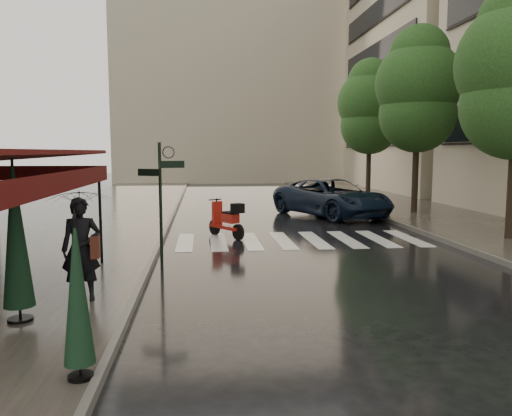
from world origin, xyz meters
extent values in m
plane|color=black|center=(0.00, 0.00, 0.00)|extent=(120.00, 120.00, 0.00)
cube|color=#38332D|center=(-4.50, 12.00, 0.06)|extent=(6.00, 60.00, 0.12)
cube|color=#38332D|center=(10.25, 12.00, 0.06)|extent=(5.50, 60.00, 0.12)
cube|color=#595651|center=(-1.45, 12.00, 0.07)|extent=(0.12, 60.00, 0.16)
cube|color=#595651|center=(7.45, 12.00, 0.07)|extent=(0.12, 60.00, 0.16)
cube|color=silver|center=(-0.70, 6.00, 0.01)|extent=(0.50, 3.20, 0.01)
cube|color=silver|center=(0.35, 6.00, 0.01)|extent=(0.50, 3.20, 0.01)
cube|color=silver|center=(1.40, 6.00, 0.01)|extent=(0.50, 3.20, 0.01)
cube|color=silver|center=(2.45, 6.00, 0.01)|extent=(0.50, 3.20, 0.01)
cube|color=silver|center=(3.50, 6.00, 0.01)|extent=(0.50, 3.20, 0.01)
cube|color=silver|center=(4.55, 6.00, 0.01)|extent=(0.50, 3.20, 0.01)
cube|color=silver|center=(5.60, 6.00, 0.01)|extent=(0.50, 3.20, 0.01)
cube|color=silver|center=(6.65, 6.00, 0.01)|extent=(0.50, 3.20, 0.01)
cube|color=#450B09|center=(-2.52, -0.50, 2.35)|extent=(0.04, 7.00, 0.35)
cylinder|color=black|center=(-2.65, 2.75, 1.29)|extent=(0.07, 0.07, 2.35)
cylinder|color=black|center=(-1.20, 3.00, 1.55)|extent=(0.08, 0.08, 3.10)
cube|color=black|center=(-0.90, 3.00, 2.55)|extent=(0.62, 0.26, 0.18)
cube|color=black|center=(-1.48, 3.00, 2.35)|extent=(0.56, 0.29, 0.18)
cube|color=tan|center=(16.50, 26.00, 9.25)|extent=(8.00, 16.00, 18.50)
cube|color=tan|center=(3.00, 38.00, 10.00)|extent=(22.00, 6.00, 20.00)
cylinder|color=black|center=(9.50, 12.00, 2.36)|extent=(0.28, 0.28, 4.48)
sphere|color=#153915|center=(9.50, 12.00, 4.52)|extent=(3.40, 3.40, 3.40)
sphere|color=#153915|center=(9.50, 12.00, 5.88)|extent=(3.80, 3.80, 3.80)
sphere|color=#153915|center=(9.50, 12.00, 7.16)|extent=(2.60, 2.60, 2.60)
cylinder|color=black|center=(9.70, 19.00, 2.30)|extent=(0.28, 0.28, 4.37)
sphere|color=#153915|center=(9.70, 19.00, 4.41)|extent=(3.40, 3.40, 3.40)
sphere|color=#153915|center=(9.70, 19.00, 5.74)|extent=(3.80, 3.80, 3.80)
sphere|color=#153915|center=(9.70, 19.00, 6.98)|extent=(2.60, 2.60, 2.60)
imported|color=black|center=(-2.38, -0.42, 1.08)|extent=(0.75, 0.54, 1.92)
imported|color=black|center=(-2.38, -0.42, 2.19)|extent=(1.27, 1.29, 1.04)
cube|color=#4A1E13|center=(-2.13, -0.39, 1.12)|extent=(0.20, 0.37, 0.41)
cylinder|color=black|center=(1.01, 6.23, 0.26)|extent=(0.38, 0.50, 0.53)
cylinder|color=black|center=(0.27, 7.39, 0.26)|extent=(0.38, 0.50, 0.53)
cube|color=maroon|center=(0.62, 6.83, 0.35)|extent=(1.03, 1.37, 0.11)
cube|color=maroon|center=(0.77, 6.60, 0.68)|extent=(0.60, 0.69, 0.31)
cube|color=maroon|center=(0.36, 7.25, 0.77)|extent=(0.37, 0.30, 0.82)
cylinder|color=black|center=(0.30, 7.34, 1.23)|extent=(0.45, 0.31, 0.04)
cube|color=black|center=(0.99, 6.26, 1.04)|extent=(0.47, 0.47, 0.31)
imported|color=black|center=(5.58, 11.82, 0.84)|extent=(5.03, 6.62, 1.67)
cylinder|color=black|center=(-3.13, -1.50, 0.14)|extent=(0.40, 0.40, 0.05)
cylinder|color=black|center=(-3.13, -1.50, 1.48)|extent=(0.04, 0.04, 2.62)
cone|color=black|center=(-3.13, -1.50, 1.61)|extent=(0.49, 0.49, 2.49)
cylinder|color=black|center=(-1.65, -3.76, 0.14)|extent=(0.31, 0.31, 0.05)
cylinder|color=black|center=(-1.65, -3.76, 1.13)|extent=(0.03, 0.03, 1.92)
cone|color=black|center=(-1.65, -3.76, 1.23)|extent=(0.38, 0.38, 1.83)
camera|label=1|loc=(-0.15, -9.76, 2.87)|focal=35.00mm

